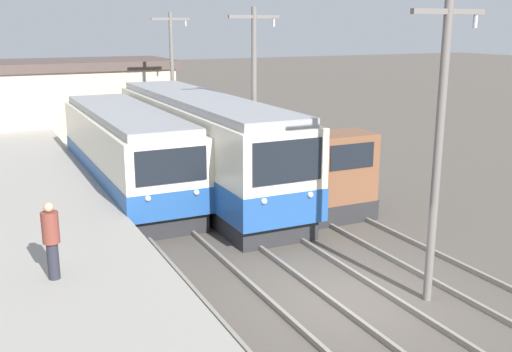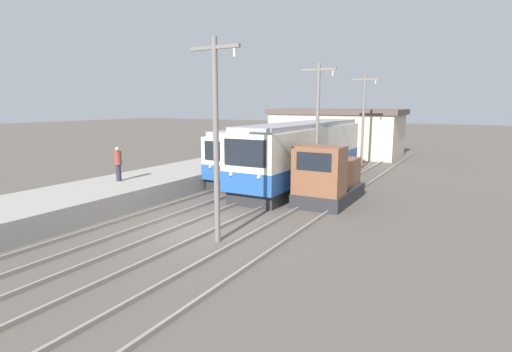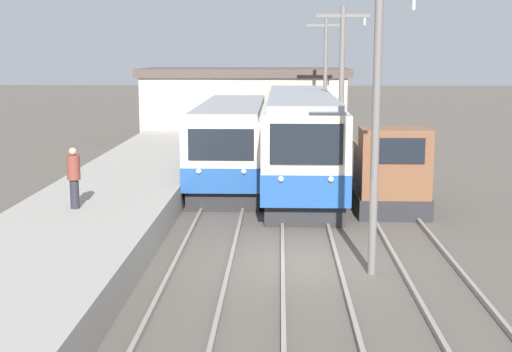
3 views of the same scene
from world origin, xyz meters
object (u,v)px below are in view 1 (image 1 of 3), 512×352
commuter_train_left (127,156)px  catenary_mast_near (439,143)px  shunting_locomotive (318,176)px  catenary_mast_far (172,77)px  person_on_platform (51,238)px  commuter_train_center (201,148)px  catenary_mast_mid (254,97)px

commuter_train_left → catenary_mast_near: catenary_mast_near is taller
shunting_locomotive → catenary_mast_far: bearing=97.1°
catenary_mast_near → catenary_mast_far: bearing=90.0°
catenary_mast_far → person_on_platform: size_ratio=4.00×
commuter_train_center → catenary_mast_near: catenary_mast_near is taller
commuter_train_left → shunting_locomotive: bearing=-38.6°
commuter_train_center → catenary_mast_far: catenary_mast_far is taller
catenary_mast_mid → person_on_platform: bearing=-140.1°
commuter_train_left → catenary_mast_mid: 5.45m
catenary_mast_far → person_on_platform: 18.80m
person_on_platform → catenary_mast_far: bearing=63.7°
commuter_train_center → shunting_locomotive: size_ratio=3.04×
shunting_locomotive → catenary_mast_far: size_ratio=0.66×
commuter_train_center → catenary_mast_far: (1.51, 8.13, 2.12)m
commuter_train_left → catenary_mast_mid: bearing=-29.3°
commuter_train_left → catenary_mast_far: size_ratio=1.60×
catenary_mast_far → commuter_train_left: bearing=-120.2°
catenary_mast_mid → commuter_train_left: bearing=150.7°
commuter_train_center → shunting_locomotive: (3.00, -3.92, -0.57)m
shunting_locomotive → commuter_train_center: bearing=127.5°
person_on_platform → shunting_locomotive: bearing=25.8°
shunting_locomotive → catenary_mast_near: bearing=-101.1°
catenary_mast_mid → catenary_mast_far: size_ratio=1.00×
catenary_mast_near → catenary_mast_mid: size_ratio=1.00×
commuter_train_left → person_on_platform: bearing=-113.0°
catenary_mast_near → catenary_mast_mid: same height
shunting_locomotive → catenary_mast_far: 12.43m
catenary_mast_near → shunting_locomotive: bearing=78.9°
catenary_mast_near → catenary_mast_mid: (0.00, 9.83, 0.00)m
commuter_train_center → catenary_mast_mid: bearing=-48.5°
catenary_mast_mid → catenary_mast_far: 9.83m
catenary_mast_near → person_on_platform: (-8.28, 2.90, -1.94)m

